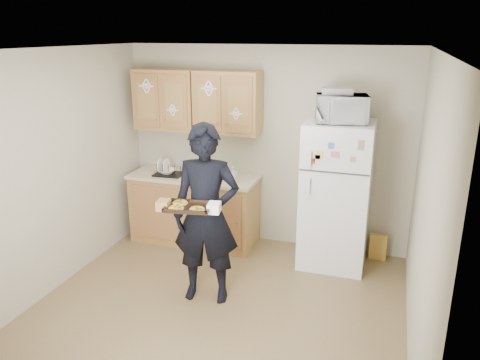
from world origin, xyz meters
name	(u,v)px	position (x,y,z in m)	size (l,w,h in m)	color
floor	(215,312)	(0.00, 0.00, 0.00)	(3.60, 3.60, 0.00)	brown
ceiling	(210,50)	(0.00, 0.00, 2.50)	(3.60, 3.60, 0.00)	silver
wall_back	(265,148)	(0.00, 1.80, 1.25)	(3.60, 0.04, 2.50)	#AFA68D
wall_front	(95,293)	(0.00, -1.80, 1.25)	(3.60, 0.04, 2.50)	#AFA68D
wall_left	(49,174)	(-1.80, 0.00, 1.25)	(0.04, 3.60, 2.50)	#AFA68D
wall_right	(424,216)	(1.80, 0.00, 1.25)	(0.04, 3.60, 2.50)	#AFA68D
refrigerator	(336,195)	(0.95, 1.43, 0.85)	(0.75, 0.70, 1.70)	white
base_cabinet	(195,210)	(-0.85, 1.48, 0.43)	(1.60, 0.60, 0.86)	brown
countertop	(194,177)	(-0.85, 1.48, 0.88)	(1.64, 0.64, 0.04)	beige
upper_cab_left	(167,99)	(-1.25, 1.61, 1.83)	(0.80, 0.33, 0.75)	brown
upper_cab_right	(228,102)	(-0.43, 1.61, 1.83)	(0.80, 0.33, 0.75)	brown
cereal_box	(378,247)	(1.47, 1.67, 0.16)	(0.20, 0.07, 0.32)	#E3C050
person	(206,215)	(-0.17, 0.25, 0.91)	(0.67, 0.44, 1.83)	black
baking_tray	(189,207)	(-0.22, -0.05, 1.10)	(0.42, 0.31, 0.04)	black
pizza_front_left	(176,208)	(-0.31, -0.14, 1.11)	(0.14, 0.14, 0.02)	orange
pizza_front_right	(197,209)	(-0.12, -0.10, 1.11)	(0.14, 0.14, 0.02)	orange
pizza_back_left	(180,202)	(-0.33, 0.00, 1.11)	(0.14, 0.14, 0.02)	orange
microwave	(342,109)	(0.95, 1.38, 1.85)	(0.54, 0.37, 0.30)	white
foil_pan	(337,91)	(0.90, 1.41, 2.04)	(0.32, 0.23, 0.07)	silver
dish_rack	(169,169)	(-1.16, 1.39, 0.97)	(0.36, 0.27, 0.14)	black
bowl	(167,171)	(-1.18, 1.39, 0.94)	(0.22, 0.22, 0.05)	silver
soap_bottle	(233,174)	(-0.28, 1.37, 1.00)	(0.09, 0.09, 0.19)	white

